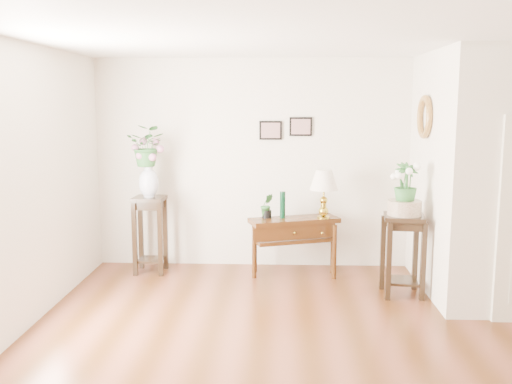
# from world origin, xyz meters

# --- Properties ---
(floor) EXTENTS (6.00, 5.50, 0.02)m
(floor) POSITION_xyz_m (0.00, 0.00, 0.00)
(floor) COLOR brown
(floor) RESTS_ON ground
(ceiling) EXTENTS (6.00, 5.50, 0.02)m
(ceiling) POSITION_xyz_m (0.00, 0.00, 2.80)
(ceiling) COLOR white
(ceiling) RESTS_ON ground
(wall_back) EXTENTS (6.00, 0.02, 2.80)m
(wall_back) POSITION_xyz_m (0.00, 2.75, 1.40)
(wall_back) COLOR silver
(wall_back) RESTS_ON ground
(wall_front) EXTENTS (6.00, 0.02, 2.80)m
(wall_front) POSITION_xyz_m (0.00, -2.75, 1.40)
(wall_front) COLOR silver
(wall_front) RESTS_ON ground
(wall_left) EXTENTS (0.02, 5.50, 2.80)m
(wall_left) POSITION_xyz_m (-3.00, 0.00, 1.40)
(wall_left) COLOR silver
(wall_left) RESTS_ON ground
(partition) EXTENTS (1.80, 1.95, 2.80)m
(partition) POSITION_xyz_m (2.10, 1.77, 1.40)
(partition) COLOR silver
(partition) RESTS_ON floor
(art_print_left) EXTENTS (0.30, 0.02, 0.25)m
(art_print_left) POSITION_xyz_m (-0.65, 2.73, 1.85)
(art_print_left) COLOR black
(art_print_left) RESTS_ON wall_back
(art_print_right) EXTENTS (0.30, 0.02, 0.25)m
(art_print_right) POSITION_xyz_m (-0.25, 2.73, 1.90)
(art_print_right) COLOR black
(art_print_right) RESTS_ON wall_back
(wall_ornament) EXTENTS (0.07, 0.51, 0.51)m
(wall_ornament) POSITION_xyz_m (1.16, 1.90, 2.05)
(wall_ornament) COLOR #A27C37
(wall_ornament) RESTS_ON partition
(console_table) EXTENTS (1.20, 0.73, 0.76)m
(console_table) POSITION_xyz_m (-0.34, 2.26, 0.38)
(console_table) COLOR #3B1E08
(console_table) RESTS_ON floor
(table_lamp) EXTENTS (0.39, 0.39, 0.63)m
(table_lamp) POSITION_xyz_m (0.03, 2.26, 1.11)
(table_lamp) COLOR #AA9329
(table_lamp) RESTS_ON console_table
(green_vase) EXTENTS (0.08, 0.08, 0.34)m
(green_vase) POSITION_xyz_m (-0.49, 2.26, 0.93)
(green_vase) COLOR black
(green_vase) RESTS_ON console_table
(potted_plant) EXTENTS (0.19, 0.17, 0.30)m
(potted_plant) POSITION_xyz_m (-0.69, 2.26, 0.91)
(potted_plant) COLOR #2F6C30
(potted_plant) RESTS_ON console_table
(plant_stand_a) EXTENTS (0.41, 0.41, 1.01)m
(plant_stand_a) POSITION_xyz_m (-2.22, 2.33, 0.50)
(plant_stand_a) COLOR black
(plant_stand_a) RESTS_ON floor
(porcelain_vase) EXTENTS (0.31, 0.31, 0.45)m
(porcelain_vase) POSITION_xyz_m (-2.22, 2.33, 1.23)
(porcelain_vase) COLOR white
(porcelain_vase) RESTS_ON plant_stand_a
(lily_arrangement) EXTENTS (0.53, 0.48, 0.53)m
(lily_arrangement) POSITION_xyz_m (-2.22, 2.33, 1.67)
(lily_arrangement) COLOR #2F6C30
(lily_arrangement) RESTS_ON porcelain_vase
(plant_stand_b) EXTENTS (0.50, 0.50, 0.95)m
(plant_stand_b) POSITION_xyz_m (0.90, 1.57, 0.47)
(plant_stand_b) COLOR black
(plant_stand_b) RESTS_ON floor
(ceramic_bowl) EXTENTS (0.39, 0.39, 0.17)m
(ceramic_bowl) POSITION_xyz_m (0.90, 1.57, 1.03)
(ceramic_bowl) COLOR #C1AE98
(ceramic_bowl) RESTS_ON plant_stand_b
(narcissus) EXTENTS (0.34, 0.34, 0.48)m
(narcissus) POSITION_xyz_m (0.90, 1.57, 1.30)
(narcissus) COLOR #2F6C30
(narcissus) RESTS_ON ceramic_bowl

